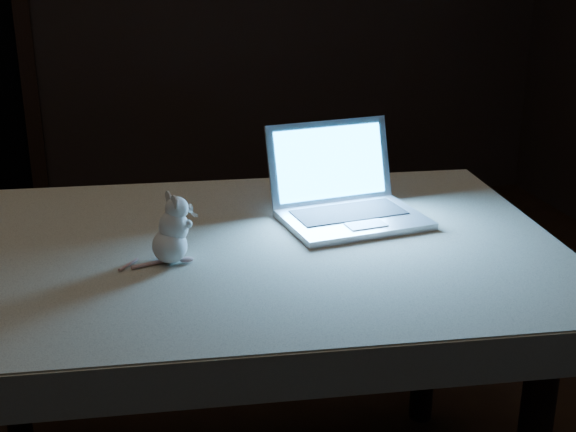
{
  "coord_description": "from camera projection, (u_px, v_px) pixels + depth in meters",
  "views": [
    {
      "loc": [
        -0.22,
        -1.7,
        1.47
      ],
      "look_at": [
        0.17,
        -0.05,
        0.86
      ],
      "focal_mm": 48.0,
      "sensor_mm": 36.0,
      "label": 1
    }
  ],
  "objects": [
    {
      "name": "table",
      "position": [
        236.0,
        390.0,
        1.95
      ],
      "size": [
        1.53,
        1.05,
        0.78
      ],
      "primitive_type": null,
      "rotation": [
        0.0,
        0.0,
        -0.08
      ],
      "color": "black",
      "rests_on": "floor"
    },
    {
      "name": "tablecloth",
      "position": [
        238.0,
        265.0,
        1.82
      ],
      "size": [
        1.64,
        1.16,
        0.09
      ],
      "primitive_type": null,
      "rotation": [
        0.0,
        0.0,
        0.09
      ],
      "color": "beige",
      "rests_on": "table"
    },
    {
      "name": "laptop",
      "position": [
        355.0,
        179.0,
        1.91
      ],
      "size": [
        0.38,
        0.35,
        0.23
      ],
      "primitive_type": null,
      "rotation": [
        0.0,
        0.0,
        0.14
      ],
      "color": "silver",
      "rests_on": "tablecloth"
    },
    {
      "name": "plush_mouse",
      "position": [
        169.0,
        229.0,
        1.69
      ],
      "size": [
        0.12,
        0.12,
        0.16
      ],
      "primitive_type": null,
      "rotation": [
        0.0,
        0.0,
        0.07
      ],
      "color": "white",
      "rests_on": "tablecloth"
    }
  ]
}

